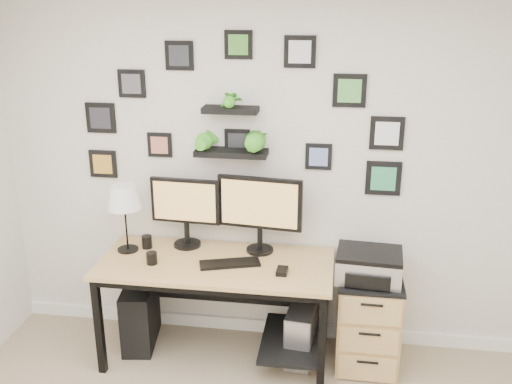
% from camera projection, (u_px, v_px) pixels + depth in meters
% --- Properties ---
extents(room, '(4.00, 4.00, 4.00)m').
position_uv_depth(room, '(274.00, 326.00, 4.41)').
color(room, tan).
rests_on(room, ground).
extents(desk, '(1.60, 0.70, 0.75)m').
position_uv_depth(desk, '(222.00, 276.00, 3.97)').
color(desk, tan).
rests_on(desk, ground).
extents(monitor_left, '(0.50, 0.21, 0.51)m').
position_uv_depth(monitor_left, '(186.00, 207.00, 4.05)').
color(monitor_left, black).
rests_on(monitor_left, desk).
extents(monitor_right, '(0.60, 0.21, 0.55)m').
position_uv_depth(monitor_right, '(260.00, 208.00, 3.95)').
color(monitor_right, black).
rests_on(monitor_right, desk).
extents(keyboard, '(0.43, 0.25, 0.02)m').
position_uv_depth(keyboard, '(230.00, 263.00, 3.85)').
color(keyboard, black).
rests_on(keyboard, desk).
extents(mouse, '(0.08, 0.11, 0.03)m').
position_uv_depth(mouse, '(282.00, 271.00, 3.73)').
color(mouse, black).
rests_on(mouse, desk).
extents(table_lamp, '(0.24, 0.24, 0.49)m').
position_uv_depth(table_lamp, '(124.00, 199.00, 3.95)').
color(table_lamp, black).
rests_on(table_lamp, desk).
extents(mug, '(0.07, 0.07, 0.08)m').
position_uv_depth(mug, '(152.00, 258.00, 3.86)').
color(mug, black).
rests_on(mug, desk).
extents(pen_cup, '(0.07, 0.07, 0.09)m').
position_uv_depth(pen_cup, '(147.00, 242.00, 4.10)').
color(pen_cup, black).
rests_on(pen_cup, desk).
extents(pc_tower_black, '(0.28, 0.50, 0.47)m').
position_uv_depth(pc_tower_black, '(140.00, 314.00, 4.23)').
color(pc_tower_black, black).
rests_on(pc_tower_black, ground).
extents(pc_tower_grey, '(0.22, 0.43, 0.41)m').
position_uv_depth(pc_tower_grey, '(302.00, 332.00, 4.05)').
color(pc_tower_grey, gray).
rests_on(pc_tower_grey, ground).
extents(file_cabinet, '(0.43, 0.53, 0.67)m').
position_uv_depth(file_cabinet, '(368.00, 319.00, 3.98)').
color(file_cabinet, tan).
rests_on(file_cabinet, ground).
extents(printer, '(0.45, 0.37, 0.19)m').
position_uv_depth(printer, '(369.00, 265.00, 3.81)').
color(printer, silver).
rests_on(printer, file_cabinet).
extents(wall_decor, '(2.24, 0.18, 1.09)m').
position_uv_depth(wall_decor, '(238.00, 123.00, 3.87)').
color(wall_decor, black).
rests_on(wall_decor, ground).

